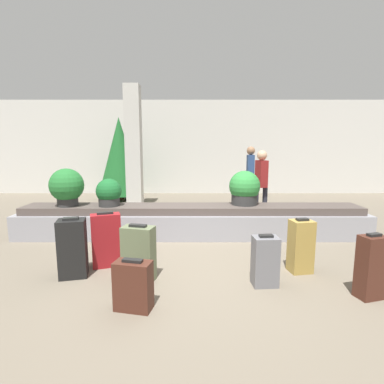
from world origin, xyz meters
TOP-DOWN VIEW (x-y plane):
  - ground_plane at (0.00, 0.00)m, footprint 18.00×18.00m
  - back_wall at (0.00, 6.45)m, footprint 18.00×0.06m
  - carousel at (0.00, 1.37)m, footprint 6.42×0.75m
  - pillar at (-1.52, 3.83)m, footprint 0.39×0.39m
  - suitcase_0 at (1.45, -0.22)m, footprint 0.32×0.28m
  - suitcase_1 at (1.97, -0.92)m, footprint 0.32×0.26m
  - suitcase_2 at (-0.66, -0.48)m, footprint 0.43×0.30m
  - suitcase_3 at (-1.19, -0.03)m, footprint 0.43×0.31m
  - suitcase_4 at (0.88, -0.61)m, footprint 0.31×0.25m
  - suitcase_5 at (-0.60, -1.16)m, footprint 0.41×0.27m
  - suitcase_6 at (-1.53, -0.37)m, footprint 0.39×0.34m
  - potted_plant_0 at (0.98, 1.46)m, footprint 0.57×0.57m
  - potted_plant_1 at (-1.51, 1.33)m, footprint 0.46×0.46m
  - potted_plant_2 at (-2.27, 1.33)m, footprint 0.61×0.61m
  - traveler_0 at (1.64, 4.34)m, footprint 0.31×0.33m
  - traveler_1 at (1.55, 2.63)m, footprint 0.31×0.35m
  - decorated_tree at (-2.21, 5.16)m, footprint 1.35×1.35m

SIDE VIEW (x-z plane):
  - ground_plane at x=0.00m, z-range 0.00..0.00m
  - suitcase_5 at x=-0.60m, z-range -0.01..0.53m
  - carousel at x=0.00m, z-range -0.01..0.57m
  - suitcase_4 at x=0.88m, z-range -0.01..0.62m
  - suitcase_2 at x=-0.66m, z-range -0.01..0.71m
  - suitcase_0 at x=1.45m, z-range -0.01..0.72m
  - suitcase_1 at x=1.97m, z-range -0.01..0.73m
  - suitcase_3 at x=-1.19m, z-range -0.01..0.76m
  - suitcase_6 at x=-1.53m, z-range -0.01..0.77m
  - potted_plant_1 at x=-1.51m, z-range 0.57..1.07m
  - potted_plant_0 at x=0.98m, z-range 0.57..1.20m
  - traveler_1 at x=1.55m, z-range 0.14..1.71m
  - potted_plant_2 at x=-2.27m, z-range 0.59..1.28m
  - traveler_0 at x=1.64m, z-range 0.16..1.80m
  - decorated_tree at x=-2.21m, z-range 0.09..2.60m
  - back_wall at x=0.00m, z-range 0.00..3.20m
  - pillar at x=-1.52m, z-range 0.00..3.20m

